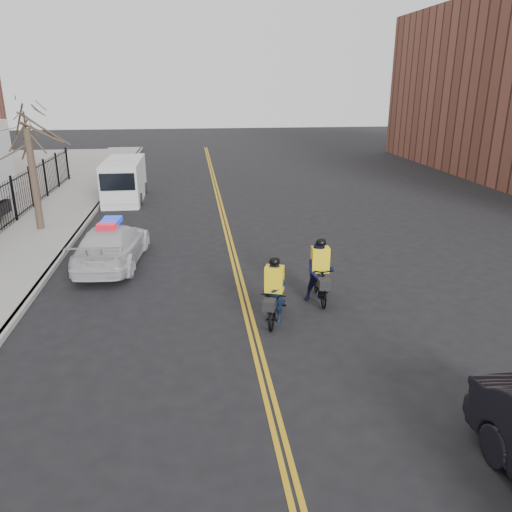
{
  "coord_description": "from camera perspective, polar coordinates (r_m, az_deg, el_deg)",
  "views": [
    {
      "loc": [
        -1.3,
        -10.69,
        5.78
      ],
      "look_at": [
        0.33,
        2.15,
        1.3
      ],
      "focal_mm": 35.0,
      "sensor_mm": 36.0,
      "label": 1
    }
  ],
  "objects": [
    {
      "name": "center_line_right",
      "position": [
        19.61,
        -2.86,
        1.95
      ],
      "size": [
        0.1,
        60.0,
        0.01
      ],
      "primitive_type": "cube",
      "color": "#C28E16",
      "rests_on": "ground"
    },
    {
      "name": "police_cruiser",
      "position": [
        17.36,
        -16.15,
        1.26
      ],
      "size": [
        2.28,
        4.84,
        1.52
      ],
      "rotation": [
        0.0,
        0.0,
        3.06
      ],
      "color": "silver",
      "rests_on": "ground"
    },
    {
      "name": "cyclist_near",
      "position": [
        12.71,
        2.07,
        -4.95
      ],
      "size": [
        1.18,
        1.88,
        1.74
      ],
      "rotation": [
        0.0,
        0.0,
        -0.34
      ],
      "color": "black",
      "rests_on": "ground"
    },
    {
      "name": "street_tree",
      "position": [
        21.75,
        -24.54,
        11.5
      ],
      "size": [
        3.2,
        3.2,
        4.8
      ],
      "color": "#392E22",
      "rests_on": "sidewalk"
    },
    {
      "name": "curb",
      "position": [
        20.1,
        -20.42,
        1.37
      ],
      "size": [
        0.2,
        60.0,
        0.15
      ],
      "primitive_type": "cube",
      "color": "gray",
      "rests_on": "ground"
    },
    {
      "name": "ground",
      "position": [
        12.22,
        -0.26,
        -9.12
      ],
      "size": [
        120.0,
        120.0,
        0.0
      ],
      "primitive_type": "plane",
      "color": "black",
      "rests_on": "ground"
    },
    {
      "name": "sidewalk",
      "position": [
        20.5,
        -24.5,
        1.17
      ],
      "size": [
        3.0,
        60.0,
        0.15
      ],
      "primitive_type": "cube",
      "color": "gray",
      "rests_on": "ground"
    },
    {
      "name": "cargo_van",
      "position": [
        26.96,
        -14.84,
        8.28
      ],
      "size": [
        1.94,
        4.97,
        2.08
      ],
      "rotation": [
        0.0,
        0.0,
        0.0
      ],
      "color": "silver",
      "rests_on": "ground"
    },
    {
      "name": "center_line_left",
      "position": [
        19.6,
        -3.33,
        1.93
      ],
      "size": [
        0.1,
        60.0,
        0.01
      ],
      "primitive_type": "cube",
      "color": "#C28E16",
      "rests_on": "ground"
    },
    {
      "name": "cyclist_far",
      "position": [
        13.95,
        7.27,
        -2.32
      ],
      "size": [
        0.85,
        1.84,
        1.84
      ],
      "rotation": [
        0.0,
        0.0,
        -0.05
      ],
      "color": "black",
      "rests_on": "ground"
    }
  ]
}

